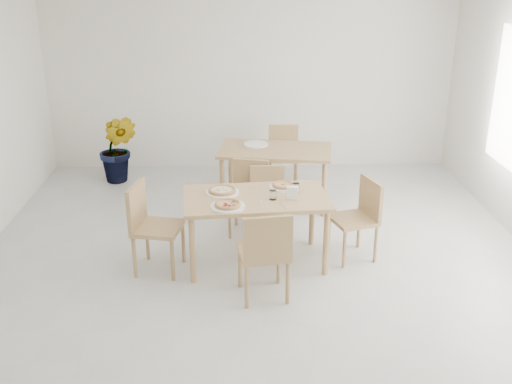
{
  "coord_description": "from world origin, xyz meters",
  "views": [
    {
      "loc": [
        -0.19,
        -5.33,
        3.04
      ],
      "look_at": [
        -0.01,
        0.34,
        0.8
      ],
      "focal_mm": 42.0,
      "sensor_mm": 36.0,
      "label": 1
    }
  ],
  "objects_px": {
    "chair_north": "(249,191)",
    "second_table": "(275,156)",
    "napkin_holder": "(292,193)",
    "plate_pepperoni": "(228,206)",
    "plate_empty": "(256,144)",
    "plate_margherita": "(283,187)",
    "potted_plant": "(118,149)",
    "chair_west": "(149,221)",
    "plate_mushroom": "(222,192)",
    "main_table": "(256,204)",
    "pizza_margherita": "(283,185)",
    "chair_east": "(360,213)",
    "tumbler_a": "(273,195)",
    "chair_south": "(265,250)",
    "chair_back_n": "(283,151)",
    "chair_back_s": "(267,190)",
    "pizza_pepperoni": "(228,204)",
    "tumbler_b": "(296,188)",
    "pizza_mushroom": "(222,190)"
  },
  "relations": [
    {
      "from": "chair_south",
      "to": "chair_west",
      "type": "height_order",
      "value": "chair_west"
    },
    {
      "from": "chair_west",
      "to": "plate_mushroom",
      "type": "distance_m",
      "value": 0.8
    },
    {
      "from": "chair_west",
      "to": "chair_north",
      "type": "bearing_deg",
      "value": -37.38
    },
    {
      "from": "chair_north",
      "to": "chair_back_n",
      "type": "relative_size",
      "value": 1.01
    },
    {
      "from": "plate_mushroom",
      "to": "plate_pepperoni",
      "type": "relative_size",
      "value": 1.02
    },
    {
      "from": "chair_east",
      "to": "pizza_margherita",
      "type": "bearing_deg",
      "value": -116.94
    },
    {
      "from": "chair_north",
      "to": "napkin_holder",
      "type": "bearing_deg",
      "value": -53.57
    },
    {
      "from": "chair_south",
      "to": "chair_north",
      "type": "distance_m",
      "value": 1.56
    },
    {
      "from": "main_table",
      "to": "chair_east",
      "type": "xyz_separation_m",
      "value": [
        1.11,
        0.1,
        -0.16
      ]
    },
    {
      "from": "chair_south",
      "to": "second_table",
      "type": "relative_size",
      "value": 0.6
    },
    {
      "from": "chair_south",
      "to": "chair_east",
      "type": "xyz_separation_m",
      "value": [
        1.05,
        0.86,
        -0.02
      ]
    },
    {
      "from": "chair_north",
      "to": "plate_mushroom",
      "type": "height_order",
      "value": "chair_north"
    },
    {
      "from": "chair_east",
      "to": "second_table",
      "type": "height_order",
      "value": "chair_east"
    },
    {
      "from": "chair_west",
      "to": "plate_mushroom",
      "type": "xyz_separation_m",
      "value": [
        0.74,
        0.23,
        0.22
      ]
    },
    {
      "from": "chair_west",
      "to": "plate_pepperoni",
      "type": "distance_m",
      "value": 0.84
    },
    {
      "from": "plate_margherita",
      "to": "chair_back_n",
      "type": "relative_size",
      "value": 0.35
    },
    {
      "from": "potted_plant",
      "to": "chair_west",
      "type": "bearing_deg",
      "value": -73.17
    },
    {
      "from": "plate_pepperoni",
      "to": "pizza_pepperoni",
      "type": "height_order",
      "value": "pizza_pepperoni"
    },
    {
      "from": "tumbler_a",
      "to": "chair_back_n",
      "type": "xyz_separation_m",
      "value": [
        0.29,
        2.41,
        -0.31
      ]
    },
    {
      "from": "plate_margherita",
      "to": "chair_back_s",
      "type": "xyz_separation_m",
      "value": [
        -0.14,
        0.67,
        -0.29
      ]
    },
    {
      "from": "napkin_holder",
      "to": "plate_empty",
      "type": "relative_size",
      "value": 0.44
    },
    {
      "from": "chair_north",
      "to": "plate_empty",
      "type": "relative_size",
      "value": 2.66
    },
    {
      "from": "chair_east",
      "to": "tumbler_a",
      "type": "bearing_deg",
      "value": -96.55
    },
    {
      "from": "plate_margherita",
      "to": "potted_plant",
      "type": "relative_size",
      "value": 0.3
    },
    {
      "from": "main_table",
      "to": "potted_plant",
      "type": "distance_m",
      "value": 3.14
    },
    {
      "from": "napkin_holder",
      "to": "plate_pepperoni",
      "type": "bearing_deg",
      "value": -153.32
    },
    {
      "from": "chair_south",
      "to": "plate_mushroom",
      "type": "distance_m",
      "value": 0.99
    },
    {
      "from": "second_table",
      "to": "potted_plant",
      "type": "height_order",
      "value": "potted_plant"
    },
    {
      "from": "chair_west",
      "to": "plate_empty",
      "type": "height_order",
      "value": "chair_west"
    },
    {
      "from": "chair_back_n",
      "to": "napkin_holder",
      "type": "bearing_deg",
      "value": -89.48
    },
    {
      "from": "napkin_holder",
      "to": "pizza_margherita",
      "type": "bearing_deg",
      "value": 113.02
    },
    {
      "from": "main_table",
      "to": "chair_west",
      "type": "bearing_deg",
      "value": -178.74
    },
    {
      "from": "pizza_margherita",
      "to": "plate_empty",
      "type": "distance_m",
      "value": 1.57
    },
    {
      "from": "chair_north",
      "to": "second_table",
      "type": "distance_m",
      "value": 0.9
    },
    {
      "from": "tumbler_a",
      "to": "potted_plant",
      "type": "height_order",
      "value": "potted_plant"
    },
    {
      "from": "plate_empty",
      "to": "pizza_mushroom",
      "type": "bearing_deg",
      "value": -103.32
    },
    {
      "from": "pizza_pepperoni",
      "to": "tumbler_a",
      "type": "bearing_deg",
      "value": 22.92
    },
    {
      "from": "chair_north",
      "to": "tumbler_a",
      "type": "height_order",
      "value": "chair_north"
    },
    {
      "from": "pizza_margherita",
      "to": "tumbler_a",
      "type": "distance_m",
      "value": 0.34
    },
    {
      "from": "pizza_pepperoni",
      "to": "plate_empty",
      "type": "distance_m",
      "value": 2.09
    },
    {
      "from": "plate_pepperoni",
      "to": "pizza_margherita",
      "type": "relative_size",
      "value": 1.38
    },
    {
      "from": "chair_west",
      "to": "chair_back_s",
      "type": "xyz_separation_m",
      "value": [
        1.24,
        1.03,
        -0.07
      ]
    },
    {
      "from": "plate_margherita",
      "to": "plate_mushroom",
      "type": "bearing_deg",
      "value": -168.54
    },
    {
      "from": "chair_east",
      "to": "tumbler_a",
      "type": "distance_m",
      "value": 1.0
    },
    {
      "from": "chair_north",
      "to": "chair_back_n",
      "type": "xyz_separation_m",
      "value": [
        0.51,
        1.53,
        -0.0
      ]
    },
    {
      "from": "plate_pepperoni",
      "to": "plate_empty",
      "type": "relative_size",
      "value": 1.07
    },
    {
      "from": "chair_north",
      "to": "napkin_holder",
      "type": "distance_m",
      "value": 1.04
    },
    {
      "from": "napkin_holder",
      "to": "chair_back_s",
      "type": "relative_size",
      "value": 0.17
    },
    {
      "from": "tumbler_b",
      "to": "chair_west",
      "type": "bearing_deg",
      "value": -171.99
    },
    {
      "from": "chair_north",
      "to": "chair_back_n",
      "type": "bearing_deg",
      "value": 83.08
    }
  ]
}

